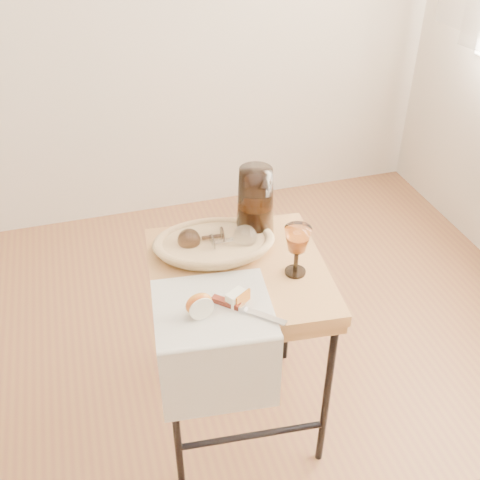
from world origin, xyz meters
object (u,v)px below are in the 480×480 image
object	(u,v)px
bread_basket	(214,245)
wine_goblet	(297,251)
goblet_lying_a	(203,238)
apple_half	(199,304)
tea_towel	(213,308)
pitcher	(255,202)
table_knife	(246,309)
goblet_lying_b	(231,239)
side_table	(238,347)

from	to	relation	value
bread_basket	wine_goblet	world-z (taller)	wine_goblet
goblet_lying_a	apple_half	xyz separation A→B (m)	(-0.08, -0.29, -0.01)
bread_basket	tea_towel	bearing A→B (deg)	-97.86
apple_half	goblet_lying_a	bearing A→B (deg)	66.27
bread_basket	pitcher	world-z (taller)	pitcher
pitcher	wine_goblet	bearing A→B (deg)	-61.43
wine_goblet	table_knife	xyz separation A→B (m)	(-0.19, -0.13, -0.07)
tea_towel	table_knife	size ratio (longest dim) A/B	1.50
wine_goblet	table_knife	world-z (taller)	wine_goblet
tea_towel	table_knife	world-z (taller)	table_knife
goblet_lying_b	apple_half	distance (m)	0.30
goblet_lying_a	wine_goblet	bearing A→B (deg)	144.62
pitcher	goblet_lying_b	bearing A→B (deg)	-127.00
side_table	apple_half	world-z (taller)	apple_half
apple_half	table_knife	world-z (taller)	apple_half
goblet_lying_b	pitcher	xyz separation A→B (m)	(0.10, 0.08, 0.07)
bread_basket	apple_half	distance (m)	0.29
goblet_lying_b	table_knife	bearing A→B (deg)	-98.33
goblet_lying_b	apple_half	size ratio (longest dim) A/B	1.65
pitcher	side_table	bearing A→B (deg)	-107.14
goblet_lying_b	pitcher	world-z (taller)	pitcher
tea_towel	goblet_lying_b	bearing A→B (deg)	69.45
goblet_lying_b	table_knife	size ratio (longest dim) A/B	0.57
side_table	table_knife	world-z (taller)	table_knife
goblet_lying_a	table_knife	xyz separation A→B (m)	(0.04, -0.31, -0.03)
bread_basket	wine_goblet	distance (m)	0.28
tea_towel	goblet_lying_a	size ratio (longest dim) A/B	2.79
bread_basket	goblet_lying_b	bearing A→B (deg)	-14.46
goblet_lying_b	apple_half	world-z (taller)	goblet_lying_b
goblet_lying_a	wine_goblet	world-z (taller)	wine_goblet
side_table	goblet_lying_b	distance (m)	0.40
pitcher	apple_half	size ratio (longest dim) A/B	3.67
pitcher	apple_half	bearing A→B (deg)	-113.02
goblet_lying_a	side_table	bearing A→B (deg)	126.10
side_table	tea_towel	size ratio (longest dim) A/B	2.06
bread_basket	pitcher	bearing A→B (deg)	28.49
wine_goblet	apple_half	bearing A→B (deg)	-162.54
bread_basket	wine_goblet	size ratio (longest dim) A/B	2.06
bread_basket	apple_half	world-z (taller)	apple_half
wine_goblet	side_table	bearing A→B (deg)	156.83
side_table	apple_half	size ratio (longest dim) A/B	8.91
side_table	table_knife	distance (m)	0.40
tea_towel	bread_basket	world-z (taller)	bread_basket
bread_basket	goblet_lying_a	size ratio (longest dim) A/B	2.86
tea_towel	wine_goblet	distance (m)	0.30
pitcher	table_knife	distance (m)	0.40
tea_towel	apple_half	distance (m)	0.06
wine_goblet	apple_half	distance (m)	0.34
goblet_lying_b	wine_goblet	world-z (taller)	wine_goblet
goblet_lying_b	pitcher	bearing A→B (deg)	36.79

